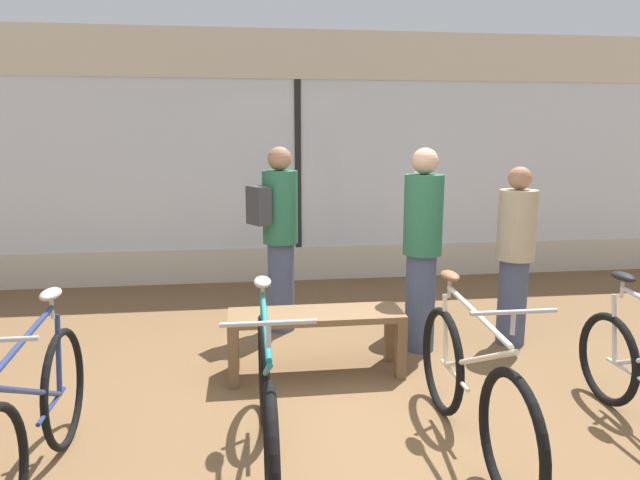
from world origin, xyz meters
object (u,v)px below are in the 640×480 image
Objects in this scene: bicycle_far_left at (35,422)px; display_bench at (316,324)px; bicycle_right at (471,389)px; customer_mid_floor at (420,247)px; bicycle_left at (267,402)px; customer_by_window at (279,233)px; customer_near_rack at (422,246)px; customer_near_bench at (515,253)px.

display_bench is (1.69, 1.36, 0.01)m from bicycle_far_left.
customer_mid_floor reaches higher than bicycle_right.
bicycle_left reaches higher than bicycle_right.
bicycle_left is at bearing -125.69° from customer_mid_floor.
bicycle_far_left and bicycle_right have the same top height.
customer_mid_floor is (1.15, 0.95, 0.42)m from display_bench.
bicycle_right is 2.63m from customer_by_window.
display_bench is 1.20m from customer_near_rack.
bicycle_far_left is at bearing -140.90° from customer_mid_floor.
customer_by_window is 1.39m from customer_mid_floor.
bicycle_far_left is 0.97× the size of customer_by_window.
customer_by_window is 1.10× the size of customer_near_bench.
bicycle_left is at bearing 3.98° from bicycle_far_left.
bicycle_left is at bearing -143.69° from customer_near_bench.
customer_near_rack is 0.58m from customer_mid_floor.
display_bench is (-0.80, 1.26, 0.02)m from bicycle_right.
bicycle_left is 1.00× the size of customer_by_window.
display_bench is 0.85× the size of customer_near_bench.
display_bench is at bearing 38.77° from bicycle_far_left.
display_bench is at bearing -166.80° from customer_near_bench.
customer_mid_floor is 0.98× the size of customer_near_bench.
customer_mid_floor is 0.89m from customer_near_bench.
customer_near_rack is at bearing 49.27° from bicycle_left.
bicycle_left is 1.00× the size of customer_near_rack.
bicycle_far_left is 2.16m from display_bench.
bicycle_left is 1.29× the size of display_bench.
bicycle_left is 2.27m from customer_near_rack.
bicycle_right is (1.24, 0.01, -0.00)m from bicycle_left.
customer_near_rack is at bearing -29.63° from customer_by_window.
bicycle_far_left is at bearing -176.02° from bicycle_left.
customer_mid_floor is at bearing 80.87° from bicycle_right.
bicycle_far_left is 1.26× the size of display_bench.
bicycle_right is 1.76m from customer_near_rack.
bicycle_far_left is 0.97× the size of bicycle_left.
customer_by_window reaches higher than bicycle_left.
customer_by_window is at bearing 101.54° from display_bench.
customer_by_window is (-0.22, 1.10, 0.56)m from display_bench.
customer_by_window is 2.21m from customer_near_bench.
bicycle_far_left is 3.68m from customer_mid_floor.
customer_mid_floor is at bearing -5.98° from customer_by_window.
customer_mid_floor is at bearing 145.15° from customer_near_bench.
customer_mid_floor reaches higher than bicycle_left.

